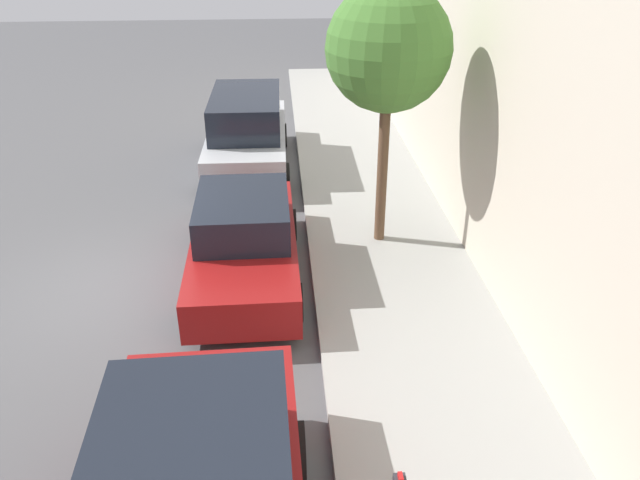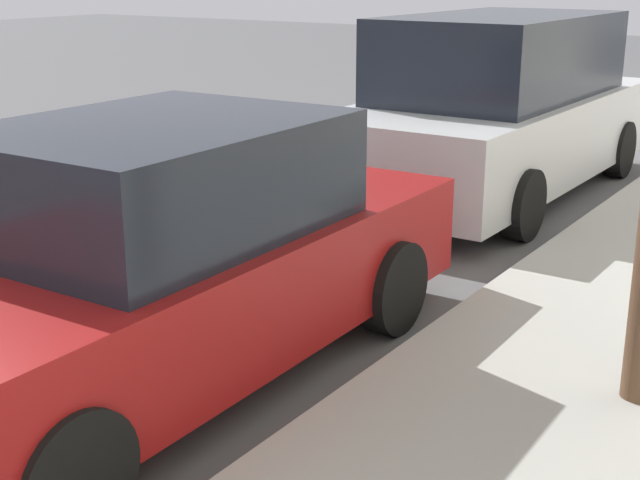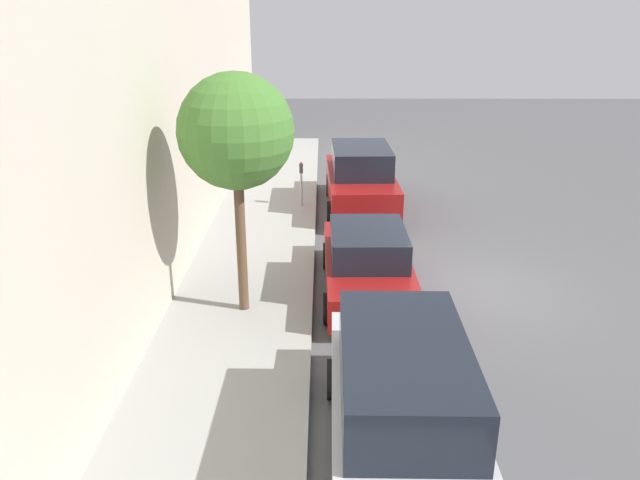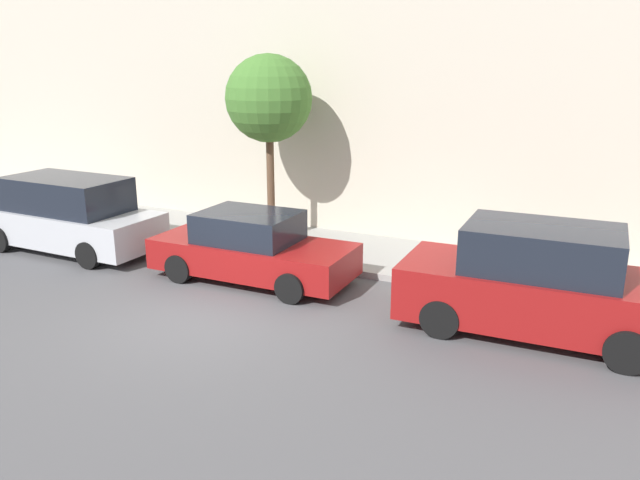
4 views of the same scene
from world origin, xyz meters
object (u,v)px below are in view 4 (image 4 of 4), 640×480
street_tree (269,99)px  parked_minivan_third (69,215)px  parked_suv_nearest (539,284)px  parking_meter_near (547,253)px  parked_sedan_second (252,249)px

street_tree → parked_minivan_third: bearing=121.6°
parked_suv_nearest → parking_meter_near: size_ratio=3.54×
parked_suv_nearest → parked_sedan_second: 6.07m
parking_meter_near → street_tree: bearing=82.2°
parked_suv_nearest → parking_meter_near: (1.82, 0.07, 0.06)m
parked_suv_nearest → parked_minivan_third: 11.46m
parked_minivan_third → parking_meter_near: (1.74, -11.38, 0.07)m
parked_suv_nearest → parked_minivan_third: parked_suv_nearest is taller
parking_meter_near → street_tree: (0.95, 7.00, 2.79)m
parked_minivan_third → parking_meter_near: size_ratio=3.59×
parked_sedan_second → parked_minivan_third: bearing=91.2°
parked_minivan_third → parked_suv_nearest: bearing=-90.4°
parked_sedan_second → street_tree: 4.13m
parked_suv_nearest → parked_sedan_second: size_ratio=1.07×
parked_minivan_third → street_tree: (2.70, -4.39, 2.86)m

